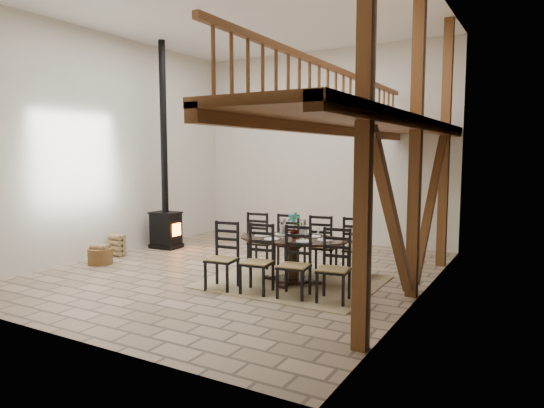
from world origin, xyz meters
The scene contains 7 objects.
ground centered at (0.00, 0.00, 0.00)m, with size 8.00×8.00×0.00m, color tan.
room_shell centered at (1.19, 0.00, 3.01)m, with size 7.02×8.02×5.01m.
rug centered at (1.30, -0.22, 0.01)m, with size 3.00×2.50×0.02m, color tan.
dining_table centered at (1.30, -0.22, 0.41)m, with size 2.72×2.52×1.28m.
wood_stove centered at (-2.89, 1.10, 1.12)m, with size 0.72×0.56×5.00m.
log_basket centered at (-2.90, -0.93, 0.18)m, with size 0.51×0.51×0.42m.
log_stack centered at (-3.23, -0.16, 0.25)m, with size 0.37×0.27×0.49m.
Camera 1 is at (5.22, -7.87, 2.33)m, focal length 32.00 mm.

